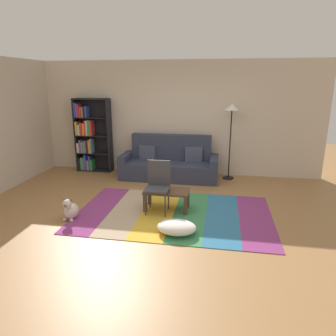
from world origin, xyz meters
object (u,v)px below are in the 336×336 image
(dog, at_px, (71,210))
(standing_lamp, at_px, (232,117))
(coffee_table, at_px, (167,194))
(couch, at_px, (170,164))
(tv_remote, at_px, (162,189))
(pouf, at_px, (177,227))
(folding_chair, at_px, (158,182))
(bookshelf, at_px, (89,137))

(dog, relative_size, standing_lamp, 0.23)
(coffee_table, bearing_deg, couch, 98.02)
(tv_remote, bearing_deg, pouf, -50.04)
(tv_remote, relative_size, folding_chair, 0.17)
(dog, height_order, folding_chair, folding_chair)
(bookshelf, relative_size, tv_remote, 12.11)
(couch, height_order, tv_remote, couch)
(tv_remote, bearing_deg, folding_chair, -104.84)
(coffee_table, height_order, standing_lamp, standing_lamp)
(pouf, relative_size, folding_chair, 0.66)
(coffee_table, relative_size, folding_chair, 0.88)
(bookshelf, xyz_separation_m, coffee_table, (2.36, -2.15, -0.57))
(couch, distance_m, bookshelf, 2.18)
(dog, height_order, standing_lamp, standing_lamp)
(bookshelf, relative_size, folding_chair, 2.02)
(couch, relative_size, pouf, 3.82)
(folding_chair, bearing_deg, couch, 132.89)
(pouf, xyz_separation_m, folding_chair, (-0.45, 0.80, 0.43))
(couch, bearing_deg, folding_chair, -86.38)
(dog, bearing_deg, coffee_table, 23.42)
(bookshelf, bearing_deg, dog, -73.12)
(couch, distance_m, folding_chair, 1.95)
(pouf, bearing_deg, bookshelf, 131.40)
(folding_chair, bearing_deg, dog, -117.56)
(pouf, relative_size, dog, 1.49)
(pouf, distance_m, dog, 1.83)
(bookshelf, relative_size, coffee_table, 2.30)
(coffee_table, bearing_deg, standing_lamp, 61.56)
(standing_lamp, bearing_deg, bookshelf, 178.37)
(bookshelf, bearing_deg, couch, -7.68)
(coffee_table, xyz_separation_m, folding_chair, (-0.14, -0.07, 0.23))
(bookshelf, distance_m, tv_remote, 3.15)
(pouf, height_order, folding_chair, folding_chair)
(couch, bearing_deg, standing_lamp, 7.62)
(tv_remote, bearing_deg, standing_lamp, 74.96)
(coffee_table, distance_m, tv_remote, 0.12)
(dog, bearing_deg, tv_remote, 25.17)
(standing_lamp, height_order, folding_chair, standing_lamp)
(couch, xyz_separation_m, standing_lamp, (1.38, 0.18, 1.11))
(pouf, distance_m, standing_lamp, 3.32)
(bookshelf, xyz_separation_m, folding_chair, (2.22, -2.22, -0.34))
(bookshelf, bearing_deg, standing_lamp, -1.63)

